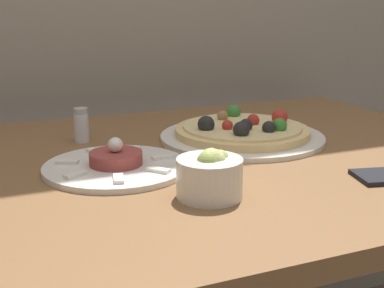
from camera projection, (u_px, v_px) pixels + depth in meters
name	position (u px, v px, depth m)	size (l,w,h in m)	color
dining_table	(168.00, 211.00, 1.02)	(1.34, 0.87, 0.79)	brown
pizza_plate	(242.00, 132.00, 1.14)	(0.35, 0.35, 0.06)	silver
tartare_plate	(116.00, 164.00, 0.94)	(0.26, 0.26, 0.06)	silver
small_bowl	(210.00, 174.00, 0.80)	(0.10, 0.10, 0.08)	silver
salt_shaker	(81.00, 125.00, 1.11)	(0.03, 0.03, 0.07)	silver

